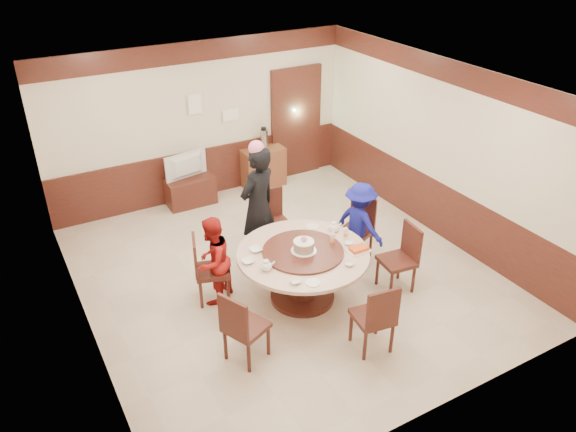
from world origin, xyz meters
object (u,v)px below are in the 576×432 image
person_standing (258,207)px  tv_stand (191,191)px  person_red (213,261)px  shrimp_platter (359,249)px  side_cabinet (263,167)px  television (188,166)px  thermos (264,139)px  birthday_cake (304,246)px  person_blue (360,223)px  banquet_table (303,266)px

person_standing → tv_stand: size_ratio=2.18×
person_red → shrimp_platter: bearing=115.3°
side_cabinet → tv_stand: bearing=-178.8°
shrimp_platter → television: (-0.97, 3.73, -0.04)m
shrimp_platter → tv_stand: (-0.97, 3.73, -0.53)m
person_red → thermos: (2.24, 2.85, 0.31)m
birthday_cake → thermos: (1.19, 3.44, 0.08)m
person_standing → birthday_cake: (0.09, -1.14, -0.07)m
person_standing → person_blue: person_standing is taller
shrimp_platter → thermos: 3.80m
banquet_table → birthday_cake: 0.32m
person_blue → thermos: person_blue is taller
birthday_cake → shrimp_platter: birthday_cake is taller
person_red → thermos: person_red is taller
side_cabinet → thermos: 0.57m
person_blue → thermos: size_ratio=3.36×
person_blue → tv_stand: person_blue is taller
tv_stand → side_cabinet: size_ratio=1.06×
tv_stand → television: television is taller
person_blue → shrimp_platter: 0.95m
banquet_table → shrimp_platter: (0.65, -0.34, 0.24)m
shrimp_platter → birthday_cake: bearing=153.6°
person_red → thermos: 3.63m
television → person_blue: bearing=106.1°
banquet_table → tv_stand: size_ratio=2.06×
tv_stand → thermos: size_ratio=2.24×
birthday_cake → thermos: 3.64m
person_standing → side_cabinet: (1.25, 2.29, -0.55)m
banquet_table → shrimp_platter: 0.77m
banquet_table → person_standing: bearing=94.4°
banquet_table → person_blue: person_blue is taller
banquet_table → tv_stand: (-0.32, 3.39, -0.28)m
person_blue → tv_stand: (-1.54, 2.98, -0.39)m
thermos → tv_stand: bearing=-178.9°
side_cabinet → television: bearing=-178.8°
shrimp_platter → person_standing: bearing=116.7°
person_blue → birthday_cake: bearing=95.0°
person_red → person_blue: size_ratio=0.98×
tv_stand → thermos: (1.51, 0.03, 0.69)m
thermos → television: bearing=-178.9°
person_standing → television: bearing=-105.2°
person_standing → birthday_cake: 1.15m
person_blue → shrimp_platter: person_blue is taller
birthday_cake → television: bearing=95.4°
tv_stand → side_cabinet: bearing=1.2°
person_standing → thermos: 2.62m
television → side_cabinet: (1.49, 0.03, -0.36)m
television → birthday_cake: bearing=84.1°
shrimp_platter → television: bearing=104.6°
tv_stand → television: size_ratio=1.05×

